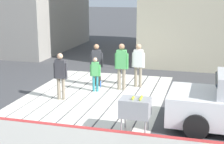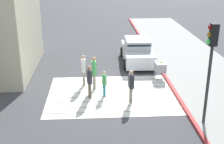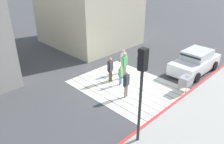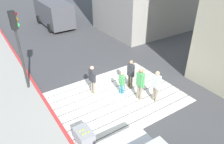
{
  "view_description": "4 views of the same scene",
  "coord_description": "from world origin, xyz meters",
  "px_view_note": "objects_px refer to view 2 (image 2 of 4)",
  "views": [
    {
      "loc": [
        -11.24,
        -3.71,
        3.75
      ],
      "look_at": [
        0.5,
        -0.46,
        0.77
      ],
      "focal_mm": 54.39,
      "sensor_mm": 36.0,
      "label": 1
    },
    {
      "loc": [
        0.86,
        14.12,
        6.48
      ],
      "look_at": [
        -0.05,
        -0.32,
        1.09
      ],
      "focal_mm": 49.02,
      "sensor_mm": 36.0,
      "label": 2
    },
    {
      "loc": [
        -7.89,
        9.1,
        6.8
      ],
      "look_at": [
        0.58,
        0.69,
        1.0
      ],
      "focal_mm": 35.0,
      "sensor_mm": 36.0,
      "label": 3
    },
    {
      "loc": [
        -5.18,
        -7.37,
        6.78
      ],
      "look_at": [
        0.29,
        0.92,
        0.97
      ],
      "focal_mm": 34.73,
      "sensor_mm": 36.0,
      "label": 4
    }
  ],
  "objects_px": {
    "pedestrian_adult_trailing": "(89,79)",
    "pedestrian_child_with_racket": "(104,82)",
    "car_parked_near_curb": "(137,52)",
    "pedestrian_teen_behind": "(94,70)",
    "traffic_light_corner": "(211,55)",
    "pedestrian_adult_side": "(131,84)",
    "pedestrian_adult_lead": "(83,68)",
    "tennis_ball_cart": "(160,67)"
  },
  "relations": [
    {
      "from": "traffic_light_corner",
      "to": "pedestrian_teen_behind",
      "type": "xyz_separation_m",
      "value": [
        4.43,
        -4.02,
        -2.0
      ]
    },
    {
      "from": "pedestrian_teen_behind",
      "to": "pedestrian_adult_trailing",
      "type": "bearing_deg",
      "value": 77.38
    },
    {
      "from": "pedestrian_adult_lead",
      "to": "pedestrian_adult_trailing",
      "type": "height_order",
      "value": "pedestrian_adult_lead"
    },
    {
      "from": "pedestrian_teen_behind",
      "to": "pedestrian_adult_lead",
      "type": "bearing_deg",
      "value": -43.26
    },
    {
      "from": "tennis_ball_cart",
      "to": "pedestrian_teen_behind",
      "type": "relative_size",
      "value": 0.57
    },
    {
      "from": "tennis_ball_cart",
      "to": "pedestrian_teen_behind",
      "type": "height_order",
      "value": "pedestrian_teen_behind"
    },
    {
      "from": "pedestrian_adult_trailing",
      "to": "pedestrian_teen_behind",
      "type": "relative_size",
      "value": 0.95
    },
    {
      "from": "tennis_ball_cart",
      "to": "pedestrian_teen_behind",
      "type": "distance_m",
      "value": 3.99
    },
    {
      "from": "pedestrian_teen_behind",
      "to": "pedestrian_child_with_racket",
      "type": "height_order",
      "value": "pedestrian_teen_behind"
    },
    {
      "from": "pedestrian_adult_lead",
      "to": "pedestrian_child_with_racket",
      "type": "distance_m",
      "value": 1.77
    },
    {
      "from": "car_parked_near_curb",
      "to": "pedestrian_adult_trailing",
      "type": "height_order",
      "value": "pedestrian_adult_trailing"
    },
    {
      "from": "pedestrian_adult_lead",
      "to": "pedestrian_adult_side",
      "type": "height_order",
      "value": "pedestrian_adult_lead"
    },
    {
      "from": "pedestrian_teen_behind",
      "to": "car_parked_near_curb",
      "type": "bearing_deg",
      "value": -123.78
    },
    {
      "from": "car_parked_near_curb",
      "to": "pedestrian_adult_lead",
      "type": "distance_m",
      "value": 5.07
    },
    {
      "from": "tennis_ball_cart",
      "to": "pedestrian_adult_side",
      "type": "relative_size",
      "value": 0.62
    },
    {
      "from": "pedestrian_adult_trailing",
      "to": "pedestrian_adult_side",
      "type": "height_order",
      "value": "pedestrian_adult_trailing"
    },
    {
      "from": "car_parked_near_curb",
      "to": "pedestrian_teen_behind",
      "type": "relative_size",
      "value": 2.43
    },
    {
      "from": "pedestrian_adult_side",
      "to": "pedestrian_teen_behind",
      "type": "distance_m",
      "value": 2.44
    },
    {
      "from": "pedestrian_adult_side",
      "to": "pedestrian_child_with_racket",
      "type": "distance_m",
      "value": 1.51
    },
    {
      "from": "pedestrian_adult_lead",
      "to": "pedestrian_child_with_racket",
      "type": "height_order",
      "value": "pedestrian_adult_lead"
    },
    {
      "from": "tennis_ball_cart",
      "to": "pedestrian_adult_trailing",
      "type": "relative_size",
      "value": 0.6
    },
    {
      "from": "pedestrian_adult_side",
      "to": "pedestrian_child_with_racket",
      "type": "height_order",
      "value": "pedestrian_adult_side"
    },
    {
      "from": "traffic_light_corner",
      "to": "pedestrian_adult_side",
      "type": "height_order",
      "value": "traffic_light_corner"
    },
    {
      "from": "traffic_light_corner",
      "to": "pedestrian_adult_lead",
      "type": "bearing_deg",
      "value": -42.34
    },
    {
      "from": "pedestrian_child_with_racket",
      "to": "pedestrian_teen_behind",
      "type": "bearing_deg",
      "value": -60.82
    },
    {
      "from": "car_parked_near_curb",
      "to": "tennis_ball_cart",
      "type": "height_order",
      "value": "car_parked_near_curb"
    },
    {
      "from": "pedestrian_child_with_racket",
      "to": "tennis_ball_cart",
      "type": "bearing_deg",
      "value": -146.38
    },
    {
      "from": "pedestrian_adult_lead",
      "to": "pedestrian_child_with_racket",
      "type": "bearing_deg",
      "value": 126.83
    },
    {
      "from": "car_parked_near_curb",
      "to": "pedestrian_teen_behind",
      "type": "distance_m",
      "value": 5.14
    },
    {
      "from": "traffic_light_corner",
      "to": "pedestrian_teen_behind",
      "type": "bearing_deg",
      "value": -42.22
    },
    {
      "from": "pedestrian_adult_side",
      "to": "pedestrian_teen_behind",
      "type": "relative_size",
      "value": 0.92
    },
    {
      "from": "pedestrian_adult_side",
      "to": "pedestrian_teen_behind",
      "type": "height_order",
      "value": "pedestrian_teen_behind"
    },
    {
      "from": "traffic_light_corner",
      "to": "pedestrian_adult_lead",
      "type": "distance_m",
      "value": 7.06
    },
    {
      "from": "car_parked_near_curb",
      "to": "pedestrian_adult_side",
      "type": "relative_size",
      "value": 2.64
    },
    {
      "from": "pedestrian_child_with_racket",
      "to": "traffic_light_corner",
      "type": "bearing_deg",
      "value": 141.4
    },
    {
      "from": "pedestrian_adult_lead",
      "to": "pedestrian_adult_trailing",
      "type": "distance_m",
      "value": 1.63
    },
    {
      "from": "car_parked_near_curb",
      "to": "traffic_light_corner",
      "type": "height_order",
      "value": "traffic_light_corner"
    },
    {
      "from": "pedestrian_adult_side",
      "to": "pedestrian_teen_behind",
      "type": "xyz_separation_m",
      "value": [
        1.71,
        -1.73,
        0.08
      ]
    },
    {
      "from": "pedestrian_adult_trailing",
      "to": "pedestrian_child_with_racket",
      "type": "bearing_deg",
      "value": -165.0
    },
    {
      "from": "pedestrian_adult_trailing",
      "to": "pedestrian_adult_side",
      "type": "bearing_deg",
      "value": 161.24
    },
    {
      "from": "pedestrian_adult_side",
      "to": "pedestrian_adult_lead",
      "type": "bearing_deg",
      "value": -44.78
    },
    {
      "from": "car_parked_near_curb",
      "to": "pedestrian_adult_side",
      "type": "distance_m",
      "value": 6.11
    }
  ]
}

